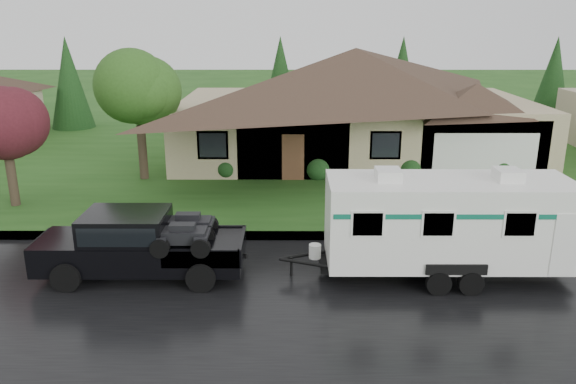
{
  "coord_description": "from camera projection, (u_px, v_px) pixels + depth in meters",
  "views": [
    {
      "loc": [
        -1.39,
        -15.59,
        7.11
      ],
      "look_at": [
        -1.45,
        2.0,
        1.71
      ],
      "focal_mm": 35.0,
      "sensor_mm": 36.0,
      "label": 1
    }
  ],
  "objects": [
    {
      "name": "house_main",
      "position": [
        360.0,
        91.0,
        29.15
      ],
      "size": [
        19.44,
        10.8,
        6.9
      ],
      "color": "tan",
      "rests_on": "lawn"
    },
    {
      "name": "tree_red",
      "position": [
        4.0,
        122.0,
        21.1
      ],
      "size": [
        2.88,
        2.88,
        4.76
      ],
      "color": "#382B1E",
      "rests_on": "lawn"
    },
    {
      "name": "curb",
      "position": [
        330.0,
        236.0,
        19.11
      ],
      "size": [
        140.0,
        0.5,
        0.15
      ],
      "primitive_type": "cube",
      "color": "gray",
      "rests_on": "ground"
    },
    {
      "name": "road",
      "position": [
        341.0,
        296.0,
        15.07
      ],
      "size": [
        140.0,
        8.0,
        0.01
      ],
      "primitive_type": "cube",
      "color": "black",
      "rests_on": "ground"
    },
    {
      "name": "travel_trailer",
      "position": [
        447.0,
        221.0,
        15.78
      ],
      "size": [
        7.15,
        2.51,
        3.21
      ],
      "color": "white",
      "rests_on": "ground"
    },
    {
      "name": "ground",
      "position": [
        335.0,
        265.0,
        16.98
      ],
      "size": [
        140.0,
        140.0,
        0.0
      ],
      "primitive_type": "plane",
      "color": "#214D18",
      "rests_on": "ground"
    },
    {
      "name": "lawn",
      "position": [
        315.0,
        152.0,
        31.3
      ],
      "size": [
        140.0,
        26.0,
        0.15
      ],
      "primitive_type": "cube",
      "color": "#214D18",
      "rests_on": "ground"
    },
    {
      "name": "pickup_truck",
      "position": [
        137.0,
        243.0,
        16.0
      ],
      "size": [
        5.8,
        2.2,
        1.93
      ],
      "color": "black",
      "rests_on": "ground"
    },
    {
      "name": "tree_left_green",
      "position": [
        138.0,
        94.0,
        24.64
      ],
      "size": [
        3.37,
        3.37,
        5.58
      ],
      "color": "#382B1E",
      "rests_on": "lawn"
    },
    {
      "name": "shrub_row",
      "position": [
        364.0,
        167.0,
        25.68
      ],
      "size": [
        13.6,
        1.0,
        1.0
      ],
      "color": "#143814",
      "rests_on": "lawn"
    }
  ]
}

